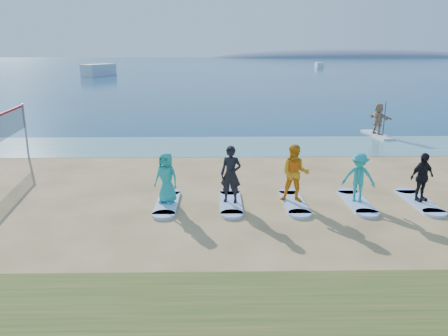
{
  "coord_description": "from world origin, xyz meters",
  "views": [
    {
      "loc": [
        -1.63,
        -11.97,
        4.87
      ],
      "look_at": [
        -1.36,
        2.0,
        1.1
      ],
      "focal_mm": 35.0,
      "sensor_mm": 36.0,
      "label": 1
    }
  ],
  "objects_px": {
    "student_0": "(166,178)",
    "student_2": "(295,173)",
    "paddleboarder": "(378,119)",
    "student_4": "(422,177)",
    "surfboard_3": "(357,202)",
    "surfboard_4": "(419,202)",
    "student_1": "(231,174)",
    "surfboard_0": "(167,203)",
    "surfboard_1": "(231,203)",
    "boat_offshore_a": "(99,76)",
    "surfboard_2": "(294,202)",
    "student_3": "(359,177)",
    "boat_offshore_b": "(319,67)",
    "paddleboard": "(377,135)"
  },
  "relations": [
    {
      "from": "student_0",
      "to": "student_2",
      "type": "bearing_deg",
      "value": 23.32
    },
    {
      "from": "paddleboarder",
      "to": "student_4",
      "type": "xyz_separation_m",
      "value": [
        -2.8,
        -11.66,
        -0.12
      ]
    },
    {
      "from": "surfboard_3",
      "to": "surfboard_4",
      "type": "xyz_separation_m",
      "value": [
        2.08,
        0.0,
        0.0
      ]
    },
    {
      "from": "student_1",
      "to": "student_2",
      "type": "xyz_separation_m",
      "value": [
        2.08,
        0.0,
        0.02
      ]
    },
    {
      "from": "surfboard_0",
      "to": "surfboard_1",
      "type": "bearing_deg",
      "value": 0.0
    },
    {
      "from": "boat_offshore_a",
      "to": "surfboard_2",
      "type": "xyz_separation_m",
      "value": [
        25.76,
        -75.81,
        0.04
      ]
    },
    {
      "from": "student_3",
      "to": "surfboard_4",
      "type": "distance_m",
      "value": 2.24
    },
    {
      "from": "surfboard_2",
      "to": "surfboard_3",
      "type": "bearing_deg",
      "value": 0.0
    },
    {
      "from": "boat_offshore_b",
      "to": "surfboard_4",
      "type": "distance_m",
      "value": 120.66
    },
    {
      "from": "boat_offshore_a",
      "to": "student_3",
      "type": "distance_m",
      "value": 80.76
    },
    {
      "from": "boat_offshore_b",
      "to": "student_3",
      "type": "bearing_deg",
      "value": -98.19
    },
    {
      "from": "student_1",
      "to": "student_2",
      "type": "distance_m",
      "value": 2.08
    },
    {
      "from": "paddleboard",
      "to": "surfboard_0",
      "type": "bearing_deg",
      "value": -140.48
    },
    {
      "from": "surfboard_0",
      "to": "boat_offshore_a",
      "type": "bearing_deg",
      "value": 105.91
    },
    {
      "from": "boat_offshore_a",
      "to": "student_4",
      "type": "xyz_separation_m",
      "value": [
        29.91,
        -75.81,
        0.89
      ]
    },
    {
      "from": "boat_offshore_a",
      "to": "student_2",
      "type": "bearing_deg",
      "value": -50.12
    },
    {
      "from": "paddleboarder",
      "to": "student_1",
      "type": "relative_size",
      "value": 0.96
    },
    {
      "from": "student_4",
      "to": "surfboard_4",
      "type": "bearing_deg",
      "value": -112.32
    },
    {
      "from": "surfboard_4",
      "to": "student_4",
      "type": "xyz_separation_m",
      "value": [
        0.0,
        0.0,
        0.85
      ]
    },
    {
      "from": "paddleboarder",
      "to": "student_3",
      "type": "xyz_separation_m",
      "value": [
        -4.88,
        -11.66,
        -0.12
      ]
    },
    {
      "from": "surfboard_0",
      "to": "student_4",
      "type": "relative_size",
      "value": 1.37
    },
    {
      "from": "paddleboard",
      "to": "student_0",
      "type": "distance_m",
      "value": 16.13
    },
    {
      "from": "surfboard_2",
      "to": "student_4",
      "type": "bearing_deg",
      "value": 0.0
    },
    {
      "from": "paddleboard",
      "to": "boat_offshore_b",
      "type": "height_order",
      "value": "boat_offshore_b"
    },
    {
      "from": "surfboard_0",
      "to": "surfboard_4",
      "type": "relative_size",
      "value": 1.0
    },
    {
      "from": "boat_offshore_a",
      "to": "boat_offshore_b",
      "type": "height_order",
      "value": "boat_offshore_a"
    },
    {
      "from": "surfboard_2",
      "to": "student_2",
      "type": "height_order",
      "value": "student_2"
    },
    {
      "from": "surfboard_0",
      "to": "student_2",
      "type": "height_order",
      "value": "student_2"
    },
    {
      "from": "boat_offshore_b",
      "to": "surfboard_2",
      "type": "xyz_separation_m",
      "value": [
        -28.13,
        -118.25,
        0.04
      ]
    },
    {
      "from": "surfboard_1",
      "to": "surfboard_2",
      "type": "bearing_deg",
      "value": 0.0
    },
    {
      "from": "boat_offshore_b",
      "to": "student_4",
      "type": "relative_size",
      "value": 3.44
    },
    {
      "from": "surfboard_2",
      "to": "surfboard_3",
      "type": "relative_size",
      "value": 1.0
    },
    {
      "from": "student_2",
      "to": "surfboard_3",
      "type": "height_order",
      "value": "student_2"
    },
    {
      "from": "surfboard_3",
      "to": "student_4",
      "type": "distance_m",
      "value": 2.24
    },
    {
      "from": "student_0",
      "to": "surfboard_2",
      "type": "relative_size",
      "value": 0.75
    },
    {
      "from": "boat_offshore_a",
      "to": "surfboard_2",
      "type": "relative_size",
      "value": 3.72
    },
    {
      "from": "paddleboarder",
      "to": "surfboard_1",
      "type": "relative_size",
      "value": 0.81
    },
    {
      "from": "boat_offshore_b",
      "to": "paddleboard",
      "type": "bearing_deg",
      "value": -97.0
    },
    {
      "from": "paddleboard",
      "to": "surfboard_3",
      "type": "relative_size",
      "value": 1.36
    },
    {
      "from": "boat_offshore_b",
      "to": "surfboard_4",
      "type": "bearing_deg",
      "value": -97.22
    },
    {
      "from": "student_0",
      "to": "surfboard_1",
      "type": "relative_size",
      "value": 0.75
    },
    {
      "from": "surfboard_4",
      "to": "paddleboarder",
      "type": "bearing_deg",
      "value": 76.48
    },
    {
      "from": "paddleboarder",
      "to": "student_1",
      "type": "xyz_separation_m",
      "value": [
        -9.03,
        -11.66,
        0.0
      ]
    },
    {
      "from": "surfboard_0",
      "to": "student_4",
      "type": "height_order",
      "value": "student_4"
    },
    {
      "from": "boat_offshore_a",
      "to": "surfboard_3",
      "type": "distance_m",
      "value": 80.76
    },
    {
      "from": "boat_offshore_b",
      "to": "surfboard_3",
      "type": "distance_m",
      "value": 121.09
    },
    {
      "from": "surfboard_0",
      "to": "surfboard_4",
      "type": "bearing_deg",
      "value": 0.0
    },
    {
      "from": "boat_offshore_b",
      "to": "surfboard_1",
      "type": "distance_m",
      "value": 122.05
    },
    {
      "from": "student_2",
      "to": "student_4",
      "type": "bearing_deg",
      "value": 11.38
    },
    {
      "from": "paddleboarder",
      "to": "boat_offshore_b",
      "type": "relative_size",
      "value": 0.32
    }
  ]
}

